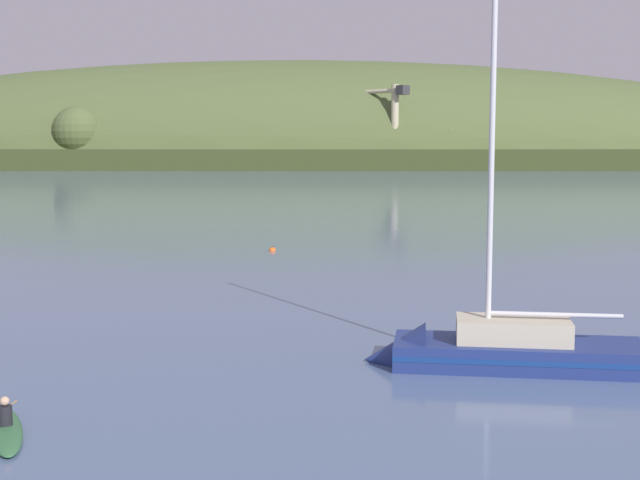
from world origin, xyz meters
TOP-DOWN VIEW (x-y plane):
  - far_shoreline_hill at (-5.87, 259.63)m, footprint 428.80×117.03m
  - dockside_crane at (21.22, 221.53)m, footprint 12.60×13.92m
  - sailboat_near_mooring at (1.09, 23.35)m, footprint 8.86×3.92m
  - canoe_with_paddler at (-11.74, 17.51)m, footprint 1.96×3.75m
  - mooring_buoy_foreground at (-6.21, 52.17)m, footprint 0.45×0.45m

SIDE VIEW (x-z plane):
  - mooring_buoy_foreground at x=-6.21m, z-range -0.27..0.27m
  - canoe_with_paddler at x=-11.74m, z-range -0.41..0.61m
  - far_shoreline_hill at x=-5.87m, z-range -30.84..31.26m
  - sailboat_near_mooring at x=1.09m, z-range -6.30..6.80m
  - dockside_crane at x=21.22m, z-range 0.04..21.59m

